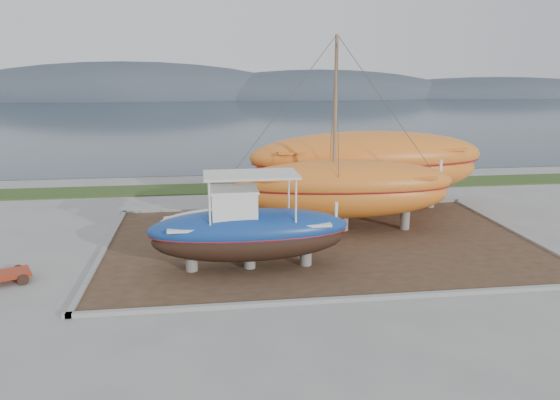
{
  "coord_description": "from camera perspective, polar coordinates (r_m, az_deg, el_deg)",
  "views": [
    {
      "loc": [
        -4.81,
        -18.09,
        7.38
      ],
      "look_at": [
        -1.78,
        4.0,
        1.97
      ],
      "focal_mm": 35.0,
      "sensor_mm": 36.0,
      "label": 1
    }
  ],
  "objects": [
    {
      "name": "curb_frame",
      "position": [
        23.76,
        4.28,
        -4.32
      ],
      "size": [
        18.6,
        12.6,
        0.15
      ],
      "primitive_type": null,
      "color": "gray",
      "rests_on": "ground"
    },
    {
      "name": "white_dinghy",
      "position": [
        24.62,
        -8.4,
        -2.45
      ],
      "size": [
        3.98,
        2.81,
        1.12
      ],
      "primitive_type": null,
      "rotation": [
        0.0,
        0.0,
        0.42
      ],
      "color": "white",
      "rests_on": "dirt_patch"
    },
    {
      "name": "dirt_patch",
      "position": [
        23.77,
        4.28,
        -4.42
      ],
      "size": [
        18.0,
        12.0,
        0.06
      ],
      "primitive_type": "cube",
      "color": "#422D1E",
      "rests_on": "ground"
    },
    {
      "name": "blue_caique",
      "position": [
        20.18,
        -3.26,
        -2.28
      ],
      "size": [
        7.48,
        2.38,
        3.6
      ],
      "primitive_type": null,
      "rotation": [
        0.0,
        0.0,
        0.01
      ],
      "color": "navy",
      "rests_on": "dirt_patch"
    },
    {
      "name": "mountain_ridge",
      "position": [
        143.36,
        -5.97,
        10.61
      ],
      "size": [
        200.0,
        36.0,
        20.0
      ],
      "primitive_type": null,
      "color": "#333D49",
      "rests_on": "ground"
    },
    {
      "name": "sea",
      "position": [
        88.53,
        -4.71,
        8.81
      ],
      "size": [
        260.0,
        100.0,
        0.04
      ],
      "primitive_type": null,
      "color": "#1C2D38",
      "rests_on": "ground"
    },
    {
      "name": "ground",
      "position": [
        20.12,
        6.66,
        -7.99
      ],
      "size": [
        140.0,
        140.0,
        0.0
      ],
      "primitive_type": "plane",
      "color": "gray",
      "rests_on": "ground"
    },
    {
      "name": "orange_bare_hull",
      "position": [
        28.89,
        9.09,
        2.9
      ],
      "size": [
        12.41,
        3.83,
        4.05
      ],
      "primitive_type": null,
      "rotation": [
        0.0,
        0.0,
        0.01
      ],
      "color": "orange",
      "rests_on": "dirt_patch"
    },
    {
      "name": "orange_sailboat",
      "position": [
        24.63,
        6.9,
        6.63
      ],
      "size": [
        10.19,
        3.7,
        8.72
      ],
      "primitive_type": null,
      "rotation": [
        0.0,
        0.0,
        -0.08
      ],
      "color": "orange",
      "rests_on": "dirt_patch"
    },
    {
      "name": "red_trailer",
      "position": [
        21.72,
        -26.81,
        -7.28
      ],
      "size": [
        2.78,
        2.16,
        0.35
      ],
      "primitive_type": null,
      "rotation": [
        0.0,
        0.0,
        0.43
      ],
      "color": "#A22C12",
      "rests_on": "ground"
    },
    {
      "name": "grass_strip",
      "position": [
        34.71,
        0.34,
        1.43
      ],
      "size": [
        44.0,
        3.0,
        0.08
      ],
      "primitive_type": "cube",
      "color": "#284219",
      "rests_on": "ground"
    }
  ]
}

